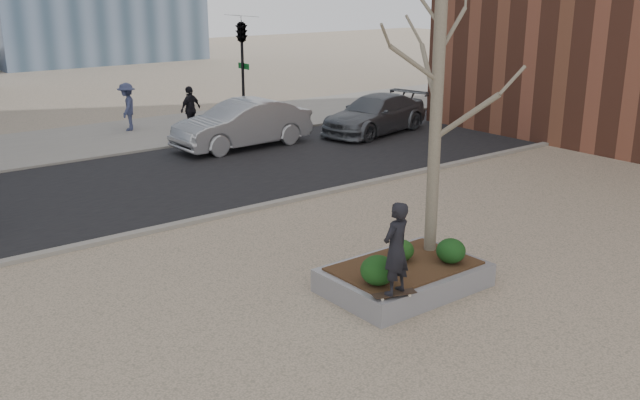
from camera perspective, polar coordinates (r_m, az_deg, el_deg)
ground at (r=13.35m, az=3.60°, el=-8.14°), size 120.00×120.00×0.00m
street at (r=21.42m, az=-14.31°, el=1.15°), size 60.00×8.00×0.02m
far_sidewalk at (r=27.82m, az=-20.19°, el=4.23°), size 60.00×6.00×0.02m
planter at (r=13.89m, az=6.74°, el=-6.19°), size 3.00×2.00×0.45m
planter_mulch at (r=13.79m, az=6.77°, el=-5.25°), size 2.70×1.70×0.04m
sycamore_tree at (r=13.83m, az=9.38°, el=8.99°), size 2.80×2.80×6.60m
shrub_left at (r=12.78m, az=4.66°, el=-5.62°), size 0.63×0.63×0.54m
shrub_middle at (r=13.92m, az=6.53°, el=-4.01°), size 0.49×0.49×0.42m
shrub_right at (r=13.95m, az=10.43°, el=-4.02°), size 0.56×0.56×0.48m
skateboard at (r=12.50m, az=5.97°, el=-7.56°), size 0.80×0.44×0.08m
skateboarder at (r=12.17m, az=6.09°, el=-3.88°), size 0.66×0.50×1.64m
car_silver at (r=25.60m, az=-6.24°, el=6.06°), size 5.09×1.90×1.66m
car_third at (r=28.05m, az=4.42°, el=6.85°), size 5.33×3.00×1.46m
pedestrian_b at (r=29.41m, az=-15.17°, el=7.22°), size 1.23×1.40×1.88m
pedestrian_c at (r=28.52m, az=-10.32°, el=7.16°), size 1.15×0.78×1.81m
traffic_light_far at (r=27.96m, az=-6.19°, el=9.88°), size 0.60×2.48×4.50m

